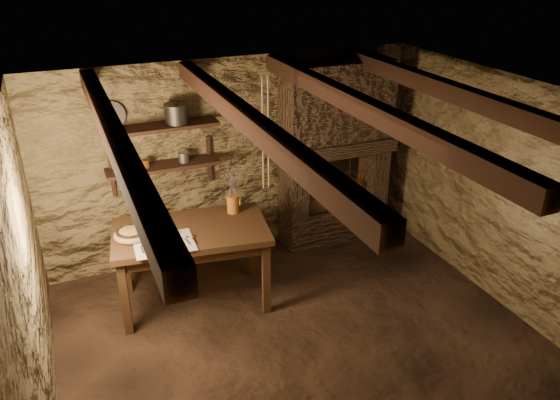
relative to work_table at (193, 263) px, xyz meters
name	(u,v)px	position (x,y,z in m)	size (l,w,h in m)	color
floor	(302,341)	(0.78, -1.06, -0.48)	(4.50, 4.50, 0.00)	black
back_wall	(233,159)	(0.78, 0.94, 0.72)	(4.50, 0.04, 2.40)	#4A3922
front_wall	(451,390)	(0.78, -3.06, 0.72)	(4.50, 0.04, 2.40)	#4A3922
left_wall	(30,292)	(-1.47, -1.06, 0.72)	(0.04, 4.00, 2.40)	#4A3922
right_wall	(502,193)	(3.03, -1.06, 0.72)	(0.04, 4.00, 2.40)	#4A3922
ceiling	(307,102)	(0.78, -1.06, 1.92)	(4.50, 4.00, 0.04)	black
beam_far_left	(114,137)	(-0.72, -1.06, 1.83)	(0.14, 3.95, 0.16)	black
beam_mid_left	(248,120)	(0.28, -1.06, 1.83)	(0.14, 3.95, 0.16)	black
beam_mid_right	(362,106)	(1.28, -1.06, 1.83)	(0.14, 3.95, 0.16)	black
beam_far_right	(459,94)	(2.28, -1.06, 1.83)	(0.14, 3.95, 0.16)	black
shelf_lower	(164,166)	(-0.07, 0.78, 0.82)	(1.25, 0.30, 0.04)	black
shelf_upper	(160,127)	(-0.07, 0.78, 1.27)	(1.25, 0.30, 0.04)	black
hearth	(335,149)	(2.03, 0.71, 0.75)	(1.43, 0.51, 2.30)	#38271C
work_table	(193,263)	(0.00, 0.00, 0.00)	(1.68, 1.12, 0.89)	#362113
linen_cloth	(164,244)	(-0.31, -0.21, 0.42)	(0.57, 0.46, 0.01)	beige
pewter_cutlery_row	(165,244)	(-0.31, -0.22, 0.43)	(0.48, 0.18, 0.01)	gray
drinking_glasses	(163,235)	(-0.29, -0.10, 0.46)	(0.18, 0.06, 0.07)	silver
stoneware_jug	(233,196)	(0.52, 0.19, 0.61)	(0.15, 0.15, 0.45)	#B06222
wooden_bowl	(132,234)	(-0.58, 0.03, 0.45)	(0.35, 0.35, 0.12)	olive
iron_stockpot	(177,115)	(0.12, 0.78, 1.38)	(0.26, 0.26, 0.19)	#292725
tin_pan	(112,115)	(-0.54, 0.88, 1.43)	(0.28, 0.28, 0.04)	#A0A09B
small_kettle	(184,157)	(0.16, 0.78, 0.89)	(0.16, 0.12, 0.17)	#A0A09B
rusty_tin	(146,163)	(-0.26, 0.78, 0.88)	(0.08, 0.08, 0.08)	#4E270F
red_pot	(349,186)	(2.23, 0.66, 0.23)	(0.27, 0.27, 0.54)	maroon
hanging_ropes	(266,134)	(0.83, -0.01, 1.32)	(0.08, 0.08, 1.20)	tan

